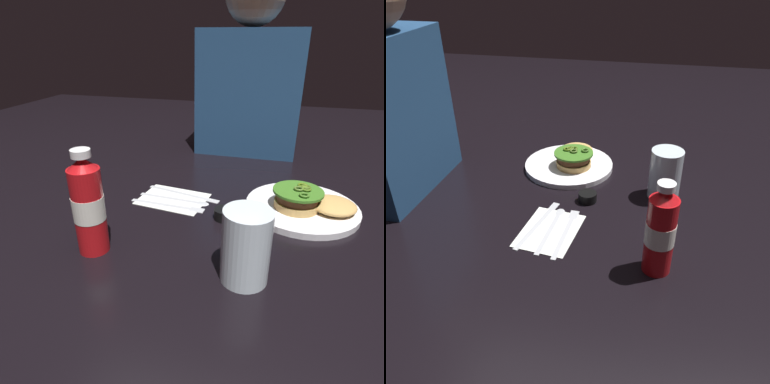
# 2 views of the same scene
# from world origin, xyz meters

# --- Properties ---
(ground_plane) EXTENTS (3.00, 3.00, 0.00)m
(ground_plane) POSITION_xyz_m (0.00, 0.00, 0.00)
(ground_plane) COLOR black
(dinner_plate) EXTENTS (0.27, 0.27, 0.02)m
(dinner_plate) POSITION_xyz_m (0.14, 0.14, 0.01)
(dinner_plate) COLOR white
(dinner_plate) RESTS_ON ground_plane
(burger_sandwich) EXTENTS (0.19, 0.12, 0.05)m
(burger_sandwich) POSITION_xyz_m (0.15, 0.12, 0.04)
(burger_sandwich) COLOR tan
(burger_sandwich) RESTS_ON dinner_plate
(ketchup_bottle) EXTENTS (0.06, 0.06, 0.21)m
(ketchup_bottle) POSITION_xyz_m (-0.27, -0.14, 0.10)
(ketchup_bottle) COLOR red
(ketchup_bottle) RESTS_ON ground_plane
(water_glass) EXTENTS (0.08, 0.08, 0.13)m
(water_glass) POSITION_xyz_m (0.03, -0.15, 0.07)
(water_glass) COLOR silver
(water_glass) RESTS_ON ground_plane
(condiment_cup) EXTENTS (0.05, 0.05, 0.03)m
(condiment_cup) POSITION_xyz_m (-0.04, 0.05, 0.01)
(condiment_cup) COLOR black
(condiment_cup) RESTS_ON ground_plane
(napkin) EXTENTS (0.18, 0.15, 0.00)m
(napkin) POSITION_xyz_m (-0.18, 0.11, 0.00)
(napkin) COLOR white
(napkin) RESTS_ON ground_plane
(fork_utensil) EXTENTS (0.19, 0.03, 0.00)m
(fork_utensil) POSITION_xyz_m (-0.17, 0.07, 0.00)
(fork_utensil) COLOR silver
(fork_utensil) RESTS_ON napkin
(spoon_utensil) EXTENTS (0.19, 0.03, 0.00)m
(spoon_utensil) POSITION_xyz_m (-0.15, 0.11, 0.00)
(spoon_utensil) COLOR silver
(spoon_utensil) RESTS_ON napkin
(butter_knife) EXTENTS (0.21, 0.06, 0.00)m
(butter_knife) POSITION_xyz_m (-0.15, 0.14, 0.00)
(butter_knife) COLOR silver
(butter_knife) RESTS_ON napkin
(diner_person) EXTENTS (0.35, 0.19, 0.60)m
(diner_person) POSITION_xyz_m (-0.05, 0.55, 0.28)
(diner_person) COLOR navy
(diner_person) RESTS_ON ground_plane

